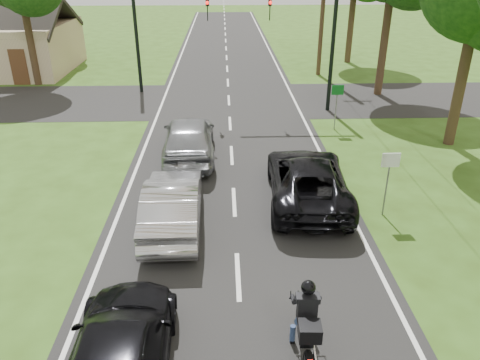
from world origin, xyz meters
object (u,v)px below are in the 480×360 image
Objects in this scene: dark_car_behind at (119,355)px; sign_white at (389,169)px; motorcycle_rider at (306,328)px; dark_suv at (307,179)px; sign_green at (337,96)px; silver_sedan at (173,204)px; silver_suv at (189,137)px; traffic_signal at (296,29)px.

sign_white is (7.04, 6.20, 0.89)m from dark_car_behind.
motorcycle_rider is 0.45× the size of dark_car_behind.
sign_green reaches higher than dark_suv.
motorcycle_rider is 0.46× the size of silver_sedan.
silver_sedan is (-3.14, 5.19, 0.05)m from motorcycle_rider.
sign_green reaches higher than dark_car_behind.
silver_sedan is 0.96× the size of dark_car_behind.
dark_suv is at bearing 83.24° from motorcycle_rider.
dark_car_behind is (-4.77, -7.30, -0.07)m from dark_suv.
silver_suv is 2.36× the size of sign_white.
sign_white is 1.00× the size of sign_green.
motorcycle_rider is 14.13m from sign_green.
sign_green is at bearing -62.62° from traffic_signal.
sign_green reaches higher than motorcycle_rider.
silver_suv is at bearing -154.65° from sign_green.
silver_sedan is at bearing -176.16° from sign_white.
traffic_signal is (2.05, 16.65, 3.41)m from motorcycle_rider.
traffic_signal reaches higher than motorcycle_rider.
sign_white is at bearing -82.95° from traffic_signal.
dark_car_behind is (-0.47, -5.76, -0.07)m from silver_sedan.
motorcycle_rider is at bearing -104.86° from sign_green.
silver_suv is at bearing 108.84° from motorcycle_rider.
dark_car_behind is at bearing -117.01° from sign_green.
motorcycle_rider reaches higher than silver_suv.
dark_car_behind is 2.24× the size of sign_white.
silver_sedan is at bearing 86.55° from silver_suv.
motorcycle_rider reaches higher than dark_suv.
traffic_signal is at bearing -115.65° from silver_sedan.
silver_sedan is at bearing 124.16° from motorcycle_rider.
sign_green is at bearing -106.19° from dark_suv.
dark_suv is 0.85× the size of traffic_signal.
dark_suv is 7.37m from sign_green.
motorcycle_rider is at bearing -172.44° from dark_car_behind.
sign_white is at bearing 61.72° from motorcycle_rider.
traffic_signal is (5.67, 17.21, 3.43)m from dark_car_behind.
traffic_signal reaches higher than dark_car_behind.
sign_white reaches higher than silver_suv.
silver_suv is at bearing -92.94° from silver_sedan.
dark_suv is (1.15, 6.74, 0.04)m from motorcycle_rider.
motorcycle_rider is 1.01× the size of sign_white.
silver_suv is at bearing -38.84° from dark_suv.
sign_green is at bearing -129.94° from silver_sedan.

